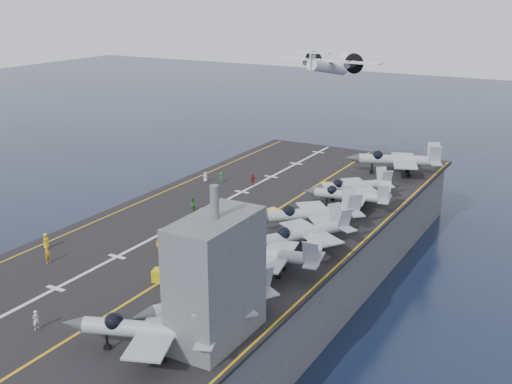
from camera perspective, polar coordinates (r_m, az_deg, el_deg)
The scene contains 28 objects.
ground at distance 96.28m, azimuth -1.18°, elevation -8.03°, with size 500.00×500.00×0.00m, color #142135.
hull at distance 94.22m, azimuth -1.20°, elevation -5.29°, with size 36.00×90.00×10.00m, color #56595E.
flight_deck at distance 92.32m, azimuth -1.22°, elevation -2.31°, with size 38.00×92.00×0.40m, color black.
foul_line at distance 90.84m, azimuth 0.41°, elevation -2.50°, with size 0.35×90.00×0.02m, color gold.
landing_centerline at distance 95.27m, azimuth -4.33°, elevation -1.58°, with size 0.50×90.00×0.02m, color silver.
deck_edge_port at distance 101.51m, azimuth -9.51°, elevation -0.55°, with size 0.25×90.00×0.02m, color gold.
deck_edge_stbd at distance 84.92m, azimuth 9.62°, elevation -4.24°, with size 0.25×90.00×0.02m, color gold.
island_superstructure at distance 58.45m, azimuth -3.59°, elevation -6.45°, with size 5.00×10.00×15.00m, color #56595E, non-canonical shape.
fighter_jet_0 at distance 58.93m, azimuth -9.49°, elevation -11.87°, with size 17.05×14.17×5.06m, color gray, non-canonical shape.
fighter_jet_1 at distance 63.59m, azimuth -3.94°, elevation -9.33°, with size 15.86×17.47×5.05m, color #949CA5, non-canonical shape.
fighter_jet_2 at distance 73.56m, azimuth 1.10°, elevation -5.45°, with size 15.88×12.23×4.94m, color #8C929B, non-canonical shape.
fighter_jet_3 at distance 79.86m, azimuth 4.42°, elevation -3.55°, with size 15.75×17.33×5.01m, color #9299A3, non-canonical shape.
fighter_jet_4 at distance 86.41m, azimuth 5.07°, elevation -1.81°, with size 18.00×17.61×5.25m, color gray, non-canonical shape.
fighter_jet_5 at distance 95.51m, azimuth 8.48°, elevation -0.25°, with size 14.54×11.07×4.56m, color #9FA8AF, non-canonical shape.
fighter_jet_6 at distance 100.38m, azimuth 8.83°, elevation 0.63°, with size 15.60×15.37×4.57m, color gray, non-canonical shape.
fighter_jet_8 at distance 114.93m, azimuth 12.59°, elevation 2.89°, with size 19.27×16.08×5.71m, color gray, non-canonical shape.
tow_cart_a at distance 73.09m, azimuth -8.28°, elevation -7.35°, with size 2.58×2.11×1.34m, color gold, non-canonical shape.
tow_cart_b at distance 91.87m, azimuth 1.64°, elevation -1.89°, with size 2.31×1.96×1.18m, color yellow, non-canonical shape.
tow_cart_c at distance 105.18m, azimuth 6.32°, elevation 0.54°, with size 2.10×1.69×1.10m, color gold, non-canonical shape.
crew_0 at distance 85.14m, azimuth -18.17°, elevation -4.14°, with size 0.92×1.28×2.00m, color yellow.
crew_1 at distance 80.74m, azimuth -18.05°, elevation -5.33°, with size 0.82×1.21×1.99m, color gold.
crew_2 at distance 94.82m, azimuth -5.69°, elevation -1.09°, with size 0.83×1.21×1.97m, color #25802D.
crew_3 at distance 108.51m, azimuth -3.11°, elevation 1.31°, with size 1.10×1.19×1.66m, color #227D24.
crew_4 at distance 106.48m, azimuth -0.30°, elevation 1.10°, with size 1.37×1.40×1.96m, color #A31419.
crew_5 at distance 108.85m, azimuth -4.52°, elevation 1.35°, with size 1.21×1.17×1.69m, color white.
crew_6 at distance 66.12m, azimuth -18.98°, elevation -10.70°, with size 0.92×1.28×2.01m, color silver.
crew_7 at distance 81.01m, azimuth -8.64°, elevation -4.56°, with size 1.35×1.11×1.94m, color yellow.
transport_plane at distance 139.87m, azimuth 6.41°, elevation 10.95°, with size 24.60×17.49×5.61m, color silver, non-canonical shape.
Camera 1 is at (44.32, -74.58, 41.76)m, focal length 45.00 mm.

